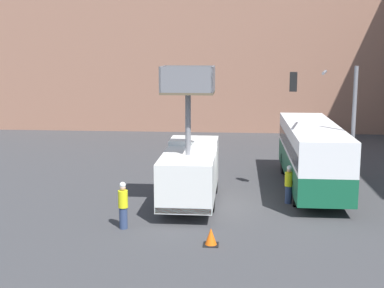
% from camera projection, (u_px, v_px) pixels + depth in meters
% --- Properties ---
extents(ground_plane, '(120.00, 120.00, 0.00)m').
position_uv_depth(ground_plane, '(212.00, 205.00, 24.26)').
color(ground_plane, '#38383A').
extents(building_backdrop_far, '(44.00, 10.00, 20.33)m').
position_uv_depth(building_backdrop_far, '(227.00, 14.00, 48.77)').
color(building_backdrop_far, '#936651').
rests_on(building_backdrop_far, ground_plane).
extents(utility_truck, '(2.31, 6.23, 6.28)m').
position_uv_depth(utility_truck, '(190.00, 170.00, 24.09)').
color(utility_truck, silver).
rests_on(utility_truck, ground_plane).
extents(city_bus, '(2.48, 10.44, 3.26)m').
position_uv_depth(city_bus, '(312.00, 151.00, 26.88)').
color(city_bus, '#145638').
rests_on(city_bus, ground_plane).
extents(traffic_light_pole, '(3.00, 2.74, 6.24)m').
position_uv_depth(traffic_light_pole, '(332.00, 111.00, 24.52)').
color(traffic_light_pole, slate).
rests_on(traffic_light_pole, ground_plane).
extents(road_worker_near_truck, '(0.38, 0.38, 1.89)m').
position_uv_depth(road_worker_near_truck, '(123.00, 205.00, 20.90)').
color(road_worker_near_truck, navy).
rests_on(road_worker_near_truck, ground_plane).
extents(road_worker_directing, '(0.38, 0.38, 1.77)m').
position_uv_depth(road_worker_directing, '(289.00, 184.00, 24.41)').
color(road_worker_directing, navy).
rests_on(road_worker_directing, ground_plane).
extents(traffic_cone_near_truck, '(0.56, 0.56, 0.64)m').
position_uv_depth(traffic_cone_near_truck, '(211.00, 237.00, 19.22)').
color(traffic_cone_near_truck, black).
rests_on(traffic_cone_near_truck, ground_plane).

